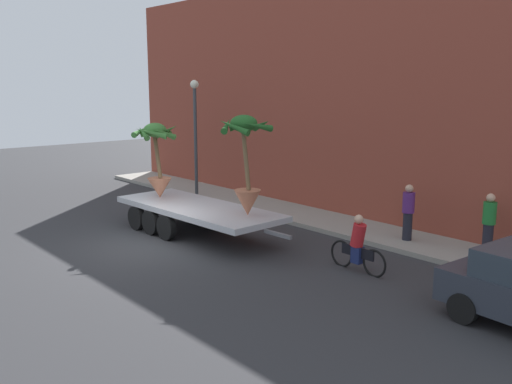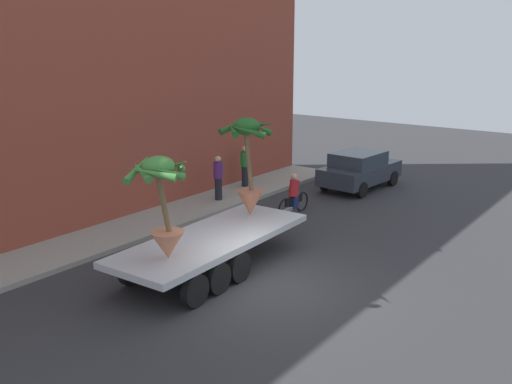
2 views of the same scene
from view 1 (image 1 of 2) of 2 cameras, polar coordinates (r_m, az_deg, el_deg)
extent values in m
plane|color=#2D2D30|center=(17.33, -10.78, -5.39)|extent=(60.00, 60.00, 0.00)
cube|color=gray|center=(20.92, 3.77, -2.17)|extent=(24.00, 2.20, 0.15)
cube|color=brown|center=(21.62, 7.16, 9.56)|extent=(24.00, 1.20, 8.65)
cube|color=#B7BABF|center=(18.07, -5.94, -1.66)|extent=(6.28, 2.52, 0.18)
cylinder|color=black|center=(20.34, -6.96, -1.67)|extent=(0.81, 0.25, 0.80)
cylinder|color=black|center=(19.20, -12.03, -2.59)|extent=(0.81, 0.25, 0.80)
cylinder|color=black|center=(19.67, -5.45, -2.08)|extent=(0.81, 0.25, 0.80)
cylinder|color=black|center=(18.49, -10.62, -3.07)|extent=(0.81, 0.25, 0.80)
cylinder|color=black|center=(19.01, -3.84, -2.51)|extent=(0.81, 0.25, 0.80)
cylinder|color=black|center=(17.78, -9.10, -3.57)|extent=(0.81, 0.25, 0.80)
cube|color=slate|center=(15.48, 2.23, -4.32)|extent=(1.00, 0.14, 0.10)
cone|color=#C17251|center=(19.41, -9.76, 0.42)|extent=(0.82, 0.82, 0.68)
cylinder|color=brown|center=(19.32, -10.02, 3.82)|extent=(0.45, 0.14, 1.62)
ellipsoid|color=#428438|center=(19.32, -10.25, 6.23)|extent=(0.77, 0.77, 0.48)
cone|color=#428438|center=(18.92, -9.44, 5.94)|extent=(0.23, 0.98, 0.52)
cone|color=#428438|center=(19.31, -8.87, 6.14)|extent=(0.90, 0.69, 0.39)
cone|color=#428438|center=(19.73, -9.15, 6.12)|extent=(1.10, 0.50, 0.62)
cone|color=#428438|center=(19.73, -10.52, 6.14)|extent=(0.45, 0.88, 0.43)
cone|color=#428438|center=(19.56, -11.62, 6.12)|extent=(0.74, 1.01, 0.40)
cone|color=#428438|center=(19.19, -11.40, 5.93)|extent=(0.86, 0.36, 0.50)
cone|color=#428438|center=(18.82, -10.62, 5.94)|extent=(0.89, 0.90, 0.45)
cone|color=#B26647|center=(16.55, -0.86, -1.10)|extent=(0.79, 0.79, 0.77)
cylinder|color=brown|center=(16.38, -1.06, 3.59)|extent=(0.40, 0.13, 1.94)
ellipsoid|color=#235B23|center=(16.35, -1.26, 7.00)|extent=(0.80, 0.80, 0.50)
cone|color=#235B23|center=(15.92, 0.03, 6.75)|extent=(0.22, 1.15, 0.41)
cone|color=#235B23|center=(16.56, 0.59, 6.87)|extent=(1.15, 0.57, 0.47)
cone|color=#235B23|center=(16.77, -1.33, 6.90)|extent=(0.68, 0.81, 0.43)
cone|color=#235B23|center=(16.43, -2.98, 6.80)|extent=(0.82, 0.88, 0.47)
cone|color=#235B23|center=(15.92, -2.28, 6.66)|extent=(1.06, 0.50, 0.51)
torus|color=black|center=(14.61, 11.94, -7.13)|extent=(0.74, 0.08, 0.74)
torus|color=black|center=(15.28, 8.69, -6.21)|extent=(0.74, 0.08, 0.74)
cube|color=black|center=(14.89, 10.30, -6.00)|extent=(1.04, 0.08, 0.28)
cylinder|color=red|center=(14.76, 10.36, -4.33)|extent=(0.45, 0.35, 0.65)
sphere|color=tan|center=(14.66, 10.42, -2.75)|extent=(0.24, 0.24, 0.24)
cube|color=navy|center=(14.91, 10.29, -6.30)|extent=(0.28, 0.25, 0.44)
cylinder|color=black|center=(13.82, 24.23, -9.04)|extent=(0.65, 0.24, 0.64)
cylinder|color=black|center=(12.39, 20.31, -11.04)|extent=(0.65, 0.24, 0.64)
cylinder|color=black|center=(16.93, 22.49, -4.41)|extent=(0.28, 0.28, 0.85)
cylinder|color=#1E702D|center=(16.76, 22.68, -1.99)|extent=(0.36, 0.36, 0.62)
sphere|color=tan|center=(16.68, 22.78, -0.54)|extent=(0.24, 0.24, 0.24)
cylinder|color=black|center=(17.60, 15.15, -3.38)|extent=(0.28, 0.28, 0.85)
cylinder|color=#51236B|center=(17.44, 15.27, -1.04)|extent=(0.36, 0.36, 0.62)
sphere|color=tan|center=(17.36, 15.34, 0.35)|extent=(0.24, 0.24, 0.24)
cylinder|color=#383D42|center=(23.89, -6.16, 5.07)|extent=(0.14, 0.14, 4.50)
sphere|color=#EAEACC|center=(23.76, -6.28, 10.84)|extent=(0.36, 0.36, 0.36)
camera|label=2|loc=(25.31, -40.85, 11.14)|focal=39.74mm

